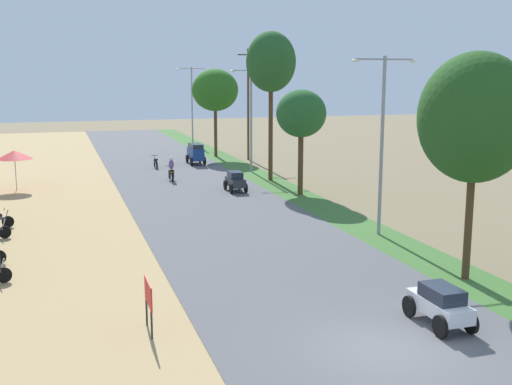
{
  "coord_description": "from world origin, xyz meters",
  "views": [
    {
      "loc": [
        -7.95,
        -13.89,
        7.22
      ],
      "look_at": [
        0.99,
        14.48,
        1.66
      ],
      "focal_mm": 44.29,
      "sensor_mm": 36.0,
      "label": 1
    }
  ],
  "objects": [
    {
      "name": "ground_plane",
      "position": [
        0.0,
        0.0,
        0.0
      ],
      "size": [
        180.0,
        180.0,
        0.0
      ],
      "primitive_type": "plane",
      "color": "#7A6B4C"
    },
    {
      "name": "median_tree_third",
      "position": [
        5.94,
        26.85,
        8.02
      ],
      "size": [
        3.34,
        3.34,
        10.04
      ],
      "color": "#4C351E",
      "rests_on": "median_strip"
    },
    {
      "name": "street_signboard",
      "position": [
        -5.76,
        3.08,
        1.11
      ],
      "size": [
        0.06,
        1.3,
        1.5
      ],
      "color": "#262628",
      "rests_on": "dirt_shoulder"
    },
    {
      "name": "car_sedan_white",
      "position": [
        2.3,
        0.99,
        0.74
      ],
      "size": [
        1.1,
        2.26,
        1.19
      ],
      "color": "silver",
      "rests_on": "road_strip"
    },
    {
      "name": "utility_pole_near",
      "position": [
        7.69,
        37.93,
        4.88
      ],
      "size": [
        1.8,
        0.2,
        9.38
      ],
      "color": "brown",
      "rests_on": "ground"
    },
    {
      "name": "streetlamp_near",
      "position": [
        5.8,
        11.1,
        4.65
      ],
      "size": [
        3.16,
        0.2,
        7.98
      ],
      "color": "gray",
      "rests_on": "median_strip"
    },
    {
      "name": "streetlamp_mid",
      "position": [
        5.8,
        30.91,
        4.47
      ],
      "size": [
        3.16,
        0.2,
        7.64
      ],
      "color": "gray",
      "rests_on": "median_strip"
    },
    {
      "name": "road_strip",
      "position": [
        0.0,
        0.0,
        0.04
      ],
      "size": [
        9.0,
        140.0,
        0.08
      ],
      "primitive_type": "cube",
      "color": "#565659",
      "rests_on": "ground"
    },
    {
      "name": "car_hatchback_charcoal",
      "position": [
        2.45,
        23.4,
        0.75
      ],
      "size": [
        1.04,
        2.0,
        1.23
      ],
      "color": "#282D33",
      "rests_on": "road_strip"
    },
    {
      "name": "vendor_umbrella",
      "position": [
        -10.59,
        28.04,
        2.31
      ],
      "size": [
        2.2,
        2.2,
        2.52
      ],
      "color": "#99999E",
      "rests_on": "dirt_shoulder"
    },
    {
      "name": "motorbike_ahead_second",
      "position": [
        -0.76,
        34.97,
        0.57
      ],
      "size": [
        0.54,
        1.8,
        0.94
      ],
      "color": "black",
      "rests_on": "road_strip"
    },
    {
      "name": "streetlamp_far",
      "position": [
        5.8,
        52.22,
        4.64
      ],
      "size": [
        3.16,
        0.2,
        7.97
      ],
      "color": "gray",
      "rests_on": "median_strip"
    },
    {
      "name": "car_van_blue",
      "position": [
        2.67,
        36.09,
        1.02
      ],
      "size": [
        1.19,
        2.41,
        1.67
      ],
      "color": "navy",
      "rests_on": "road_strip"
    },
    {
      "name": "median_tree_nearest",
      "position": [
        5.69,
        4.47,
        5.77
      ],
      "size": [
        3.9,
        3.9,
        7.97
      ],
      "color": "#4C351E",
      "rests_on": "median_strip"
    },
    {
      "name": "median_tree_second",
      "position": [
        5.95,
        21.25,
        4.92
      ],
      "size": [
        2.99,
        2.99,
        6.32
      ],
      "color": "#4C351E",
      "rests_on": "median_strip"
    },
    {
      "name": "median_tree_fourth",
      "position": [
        5.46,
        40.58,
        5.89
      ],
      "size": [
        4.06,
        4.06,
        7.69
      ],
      "color": "#4C351E",
      "rests_on": "median_strip"
    },
    {
      "name": "motorbike_foreground_rider",
      "position": [
        -0.64,
        28.7,
        0.86
      ],
      "size": [
        0.54,
        1.8,
        1.66
      ],
      "color": "black",
      "rests_on": "road_strip"
    }
  ]
}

